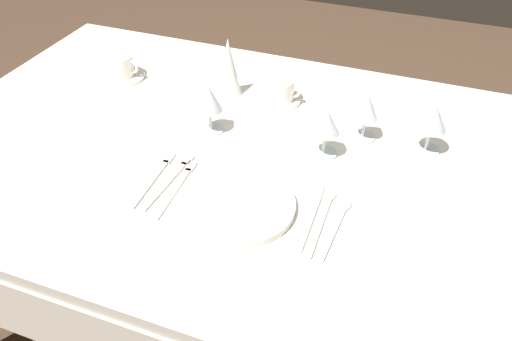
% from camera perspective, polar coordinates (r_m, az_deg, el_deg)
% --- Properties ---
extents(ground_plane, '(6.00, 6.00, 0.00)m').
position_cam_1_polar(ground_plane, '(1.90, 0.10, -16.43)').
color(ground_plane, '#4C3828').
extents(dining_table, '(1.80, 1.11, 0.74)m').
position_cam_1_polar(dining_table, '(1.42, 0.13, -0.83)').
color(dining_table, silver).
rests_on(dining_table, ground).
extents(dinner_plate, '(0.26, 0.26, 0.02)m').
position_cam_1_polar(dinner_plate, '(1.20, -2.04, -3.73)').
color(dinner_plate, white).
rests_on(dinner_plate, dining_table).
extents(fork_outer, '(0.03, 0.22, 0.00)m').
position_cam_1_polar(fork_outer, '(1.27, -8.39, -1.65)').
color(fork_outer, beige).
rests_on(fork_outer, dining_table).
extents(fork_inner, '(0.03, 0.23, 0.00)m').
position_cam_1_polar(fork_inner, '(1.30, -9.14, -0.93)').
color(fork_inner, beige).
rests_on(fork_inner, dining_table).
extents(fork_salad, '(0.03, 0.22, 0.00)m').
position_cam_1_polar(fork_salad, '(1.31, -10.78, -0.65)').
color(fork_salad, beige).
rests_on(fork_salad, dining_table).
extents(dinner_knife, '(0.03, 0.22, 0.00)m').
position_cam_1_polar(dinner_knife, '(1.18, 5.76, -5.18)').
color(dinner_knife, beige).
rests_on(dinner_knife, dining_table).
extents(spoon_soup, '(0.03, 0.23, 0.01)m').
position_cam_1_polar(spoon_soup, '(1.20, 7.27, -4.58)').
color(spoon_soup, beige).
rests_on(spoon_soup, dining_table).
extents(spoon_dessert, '(0.03, 0.21, 0.01)m').
position_cam_1_polar(spoon_dessert, '(1.19, 8.80, -5.31)').
color(spoon_dessert, beige).
rests_on(spoon_dessert, dining_table).
extents(saucer_left, '(0.12, 0.12, 0.01)m').
position_cam_1_polar(saucer_left, '(1.58, 2.53, 7.56)').
color(saucer_left, white).
rests_on(saucer_left, dining_table).
extents(coffee_cup_left, '(0.11, 0.08, 0.06)m').
position_cam_1_polar(coffee_cup_left, '(1.56, 2.62, 8.66)').
color(coffee_cup_left, white).
rests_on(coffee_cup_left, saucer_left).
extents(saucer_right, '(0.14, 0.14, 0.01)m').
position_cam_1_polar(saucer_right, '(1.76, -14.15, 9.76)').
color(saucer_right, white).
rests_on(saucer_right, dining_table).
extents(coffee_cup_right, '(0.11, 0.08, 0.07)m').
position_cam_1_polar(coffee_cup_right, '(1.74, -14.30, 10.85)').
color(coffee_cup_right, white).
rests_on(coffee_cup_right, saucer_right).
extents(wine_glass_centre, '(0.07, 0.07, 0.14)m').
position_cam_1_polar(wine_glass_centre, '(1.41, -5.03, 7.46)').
color(wine_glass_centre, silver).
rests_on(wine_glass_centre, dining_table).
extents(wine_glass_left, '(0.07, 0.07, 0.13)m').
position_cam_1_polar(wine_glass_left, '(1.32, 7.50, 4.97)').
color(wine_glass_left, silver).
rests_on(wine_glass_left, dining_table).
extents(wine_glass_right, '(0.07, 0.07, 0.14)m').
position_cam_1_polar(wine_glass_right, '(1.40, 11.73, 6.49)').
color(wine_glass_right, silver).
rests_on(wine_glass_right, dining_table).
extents(wine_glass_far, '(0.08, 0.08, 0.14)m').
position_cam_1_polar(wine_glass_far, '(1.39, 18.40, 5.23)').
color(wine_glass_far, silver).
rests_on(wine_glass_far, dining_table).
extents(napkin_folded, '(0.07, 0.07, 0.18)m').
position_cam_1_polar(napkin_folded, '(1.58, -2.95, 11.01)').
color(napkin_folded, white).
rests_on(napkin_folded, dining_table).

